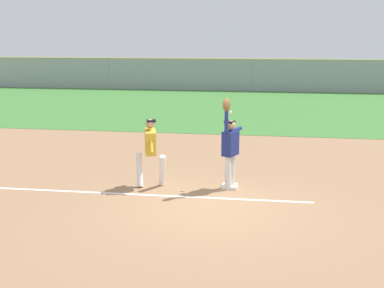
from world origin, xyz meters
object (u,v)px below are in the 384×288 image
at_px(baseball, 231,112).
at_px(parked_car_black, 177,76).
at_px(parked_car_blue, 329,79).
at_px(first_base, 230,186).
at_px(fielder, 230,145).
at_px(parked_car_tan, 111,76).
at_px(parked_car_white, 253,77).
at_px(runner, 151,148).

distance_m(baseball, parked_car_black, 26.97).
distance_m(parked_car_black, parked_car_blue, 11.52).
relative_size(parked_car_black, parked_car_blue, 1.01).
bearing_deg(first_base, parked_car_black, 103.35).
bearing_deg(parked_car_blue, fielder, -100.20).
bearing_deg(parked_car_tan, first_base, -69.83).
height_order(fielder, parked_car_white, fielder).
distance_m(fielder, runner, 1.97).
distance_m(first_base, fielder, 1.08).
xyz_separation_m(parked_car_black, parked_car_white, (5.95, -0.36, 0.00)).
distance_m(baseball, parked_car_blue, 26.17).
xyz_separation_m(baseball, parked_car_tan, (-11.51, 25.73, -1.19)).
bearing_deg(runner, parked_car_white, 69.58).
height_order(fielder, runner, fielder).
relative_size(first_base, parked_car_blue, 0.09).
bearing_deg(first_base, baseball, 95.75).
relative_size(runner, baseball, 23.24).
bearing_deg(parked_car_white, parked_car_blue, -2.82).
xyz_separation_m(runner, parked_car_black, (-4.32, 26.66, -0.32)).
xyz_separation_m(runner, parked_car_blue, (7.18, 26.07, -0.32)).
xyz_separation_m(first_base, parked_car_tan, (-11.54, 26.01, 0.63)).
xyz_separation_m(fielder, parked_car_blue, (5.22, 25.96, -0.45)).
height_order(runner, baseball, baseball).
relative_size(runner, parked_car_black, 0.38).
relative_size(first_base, baseball, 5.14).
bearing_deg(parked_car_black, parked_car_white, -5.97).
distance_m(parked_car_tan, parked_car_white, 11.20).
distance_m(baseball, parked_car_tan, 28.21).
distance_m(fielder, parked_car_tan, 28.51).
xyz_separation_m(fielder, parked_car_black, (-6.28, 26.55, -0.45)).
bearing_deg(parked_car_black, first_base, -79.18).
xyz_separation_m(parked_car_tan, parked_car_white, (11.20, 0.12, 0.00)).
xyz_separation_m(fielder, runner, (-1.97, -0.11, -0.12)).
distance_m(first_base, parked_car_white, 26.13).
bearing_deg(parked_car_black, parked_car_blue, -5.49).
xyz_separation_m(first_base, parked_car_white, (-0.33, 26.12, 0.63)).
bearing_deg(parked_car_blue, first_base, -100.22).
bearing_deg(parked_car_black, parked_car_tan, -177.35).
bearing_deg(first_base, parked_car_tan, 113.92).
height_order(fielder, baseball, fielder).
height_order(parked_car_tan, parked_car_white, same).
bearing_deg(parked_car_tan, parked_car_white, -3.15).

